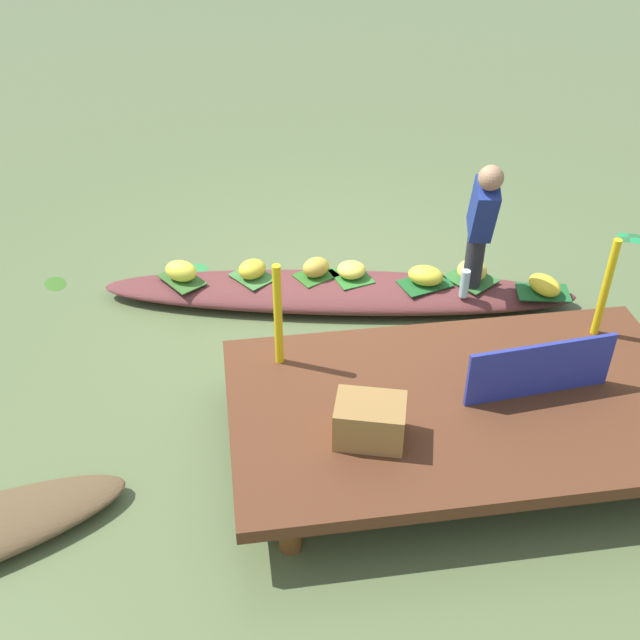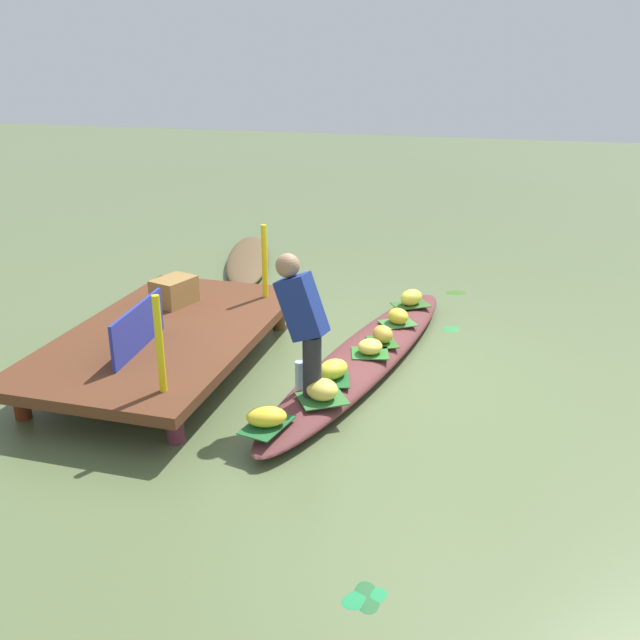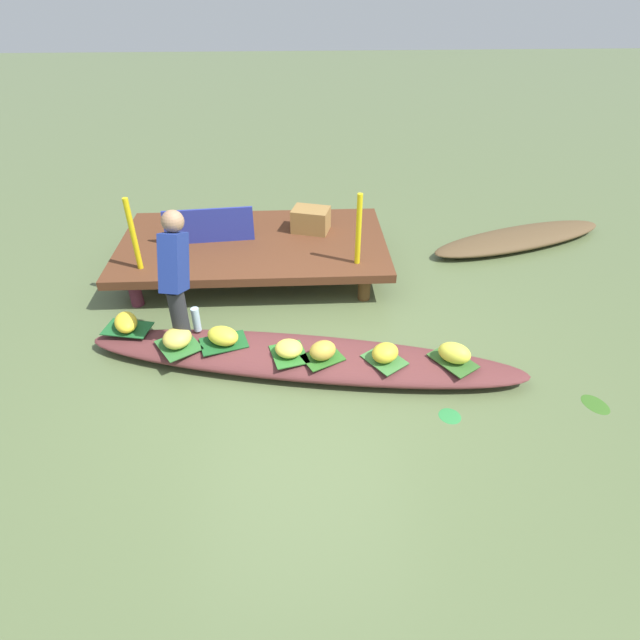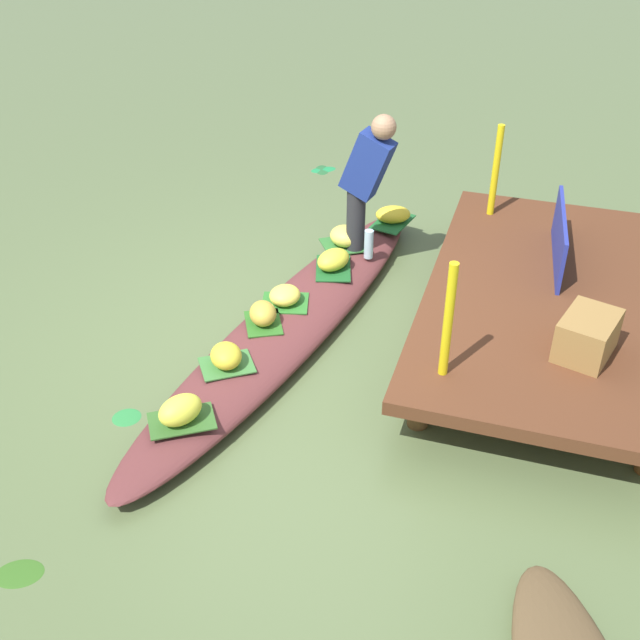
% 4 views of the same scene
% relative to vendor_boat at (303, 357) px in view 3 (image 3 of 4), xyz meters
% --- Properties ---
extents(canal_water, '(40.00, 40.00, 0.00)m').
position_rel_vendor_boat_xyz_m(canal_water, '(0.00, 0.00, -0.10)').
color(canal_water, '#596B40').
rests_on(canal_water, ground).
extents(dock_platform, '(3.20, 1.80, 0.40)m').
position_rel_vendor_boat_xyz_m(dock_platform, '(-0.56, 1.87, 0.24)').
color(dock_platform, '#58301C').
rests_on(dock_platform, ground).
extents(vendor_boat, '(4.25, 1.41, 0.20)m').
position_rel_vendor_boat_xyz_m(vendor_boat, '(0.00, 0.00, 0.00)').
color(vendor_boat, brown).
rests_on(vendor_boat, ground).
extents(moored_boat, '(2.68, 1.39, 0.18)m').
position_rel_vendor_boat_xyz_m(moored_boat, '(2.99, 2.40, -0.01)').
color(moored_boat, brown).
rests_on(moored_boat, ground).
extents(leaf_mat_0, '(0.50, 0.51, 0.01)m').
position_rel_vendor_boat_xyz_m(leaf_mat_0, '(-1.17, 0.11, 0.10)').
color(leaf_mat_0, '#316E31').
rests_on(leaf_mat_0, vendor_boat).
extents(banana_bunch_0, '(0.37, 0.37, 0.17)m').
position_rel_vendor_boat_xyz_m(banana_bunch_0, '(-1.17, 0.11, 0.19)').
color(banana_bunch_0, '#F1D656').
rests_on(banana_bunch_0, vendor_boat).
extents(leaf_mat_1, '(0.49, 0.36, 0.01)m').
position_rel_vendor_boat_xyz_m(leaf_mat_1, '(-1.73, 0.41, 0.10)').
color(leaf_mat_1, '#1D602C').
rests_on(leaf_mat_1, vendor_boat).
extents(banana_bunch_1, '(0.31, 0.37, 0.15)m').
position_rel_vendor_boat_xyz_m(banana_bunch_1, '(-1.73, 0.41, 0.18)').
color(banana_bunch_1, yellow).
rests_on(banana_bunch_1, vendor_boat).
extents(leaf_mat_2, '(0.39, 0.42, 0.01)m').
position_rel_vendor_boat_xyz_m(leaf_mat_2, '(-0.13, -0.08, 0.10)').
color(leaf_mat_2, '#2E752B').
rests_on(leaf_mat_2, vendor_boat).
extents(banana_bunch_2, '(0.30, 0.29, 0.14)m').
position_rel_vendor_boat_xyz_m(banana_bunch_2, '(-0.13, -0.08, 0.17)').
color(banana_bunch_2, '#F9E453').
rests_on(banana_bunch_2, vendor_boat).
extents(leaf_mat_3, '(0.45, 0.49, 0.01)m').
position_rel_vendor_boat_xyz_m(leaf_mat_3, '(1.37, -0.24, 0.10)').
color(leaf_mat_3, '#356328').
rests_on(leaf_mat_3, vendor_boat).
extents(banana_bunch_3, '(0.36, 0.33, 0.18)m').
position_rel_vendor_boat_xyz_m(banana_bunch_3, '(1.37, -0.24, 0.19)').
color(banana_bunch_3, '#EFE745').
rests_on(banana_bunch_3, vendor_boat).
extents(leaf_mat_4, '(0.44, 0.46, 0.01)m').
position_rel_vendor_boat_xyz_m(leaf_mat_4, '(0.75, -0.20, 0.10)').
color(leaf_mat_4, '#3E7938').
rests_on(leaf_mat_4, vendor_boat).
extents(banana_bunch_4, '(0.33, 0.32, 0.16)m').
position_rel_vendor_boat_xyz_m(banana_bunch_4, '(0.75, -0.20, 0.19)').
color(banana_bunch_4, yellow).
rests_on(banana_bunch_4, vendor_boat).
extents(leaf_mat_5, '(0.43, 0.39, 0.01)m').
position_rel_vendor_boat_xyz_m(leaf_mat_5, '(0.18, -0.14, 0.10)').
color(leaf_mat_5, '#2E6A23').
rests_on(leaf_mat_5, vendor_boat).
extents(banana_bunch_5, '(0.31, 0.29, 0.17)m').
position_rel_vendor_boat_xyz_m(banana_bunch_5, '(0.18, -0.14, 0.19)').
color(banana_bunch_5, gold).
rests_on(banana_bunch_5, vendor_boat).
extents(leaf_mat_6, '(0.50, 0.39, 0.01)m').
position_rel_vendor_boat_xyz_m(leaf_mat_6, '(-0.75, 0.13, 0.10)').
color(leaf_mat_6, '#1C5A26').
rests_on(leaf_mat_6, vendor_boat).
extents(banana_bunch_6, '(0.37, 0.33, 0.17)m').
position_rel_vendor_boat_xyz_m(banana_bunch_6, '(-0.75, 0.13, 0.19)').
color(banana_bunch_6, yellow).
rests_on(banana_bunch_6, vendor_boat).
extents(vendor_person, '(0.26, 0.47, 1.23)m').
position_rel_vendor_boat_xyz_m(vendor_person, '(-1.12, 0.29, 0.80)').
color(vendor_person, '#28282D').
rests_on(vendor_person, vendor_boat).
extents(water_bottle, '(0.08, 0.08, 0.25)m').
position_rel_vendor_boat_xyz_m(water_bottle, '(-1.03, 0.36, 0.23)').
color(water_bottle, silver).
rests_on(water_bottle, vendor_boat).
extents(market_banner, '(1.04, 0.12, 0.42)m').
position_rel_vendor_boat_xyz_m(market_banner, '(-1.06, 1.87, 0.51)').
color(market_banner, '#283397').
rests_on(market_banner, dock_platform).
extents(railing_post_west, '(0.06, 0.06, 0.81)m').
position_rel_vendor_boat_xyz_m(railing_post_west, '(-1.76, 1.27, 0.71)').
color(railing_post_west, yellow).
rests_on(railing_post_west, dock_platform).
extents(railing_post_east, '(0.06, 0.06, 0.81)m').
position_rel_vendor_boat_xyz_m(railing_post_east, '(0.64, 1.27, 0.71)').
color(railing_post_east, yellow).
rests_on(railing_post_east, dock_platform).
extents(produce_crate, '(0.51, 0.43, 0.29)m').
position_rel_vendor_boat_xyz_m(produce_crate, '(0.16, 2.13, 0.45)').
color(produce_crate, olive).
rests_on(produce_crate, dock_platform).
extents(drifting_plant_1, '(0.29, 0.32, 0.01)m').
position_rel_vendor_boat_xyz_m(drifting_plant_1, '(2.56, -0.66, -0.10)').
color(drifting_plant_1, '#366620').
rests_on(drifting_plant_1, ground).
extents(drifting_plant_2, '(0.27, 0.27, 0.01)m').
position_rel_vendor_boat_xyz_m(drifting_plant_2, '(1.24, -0.73, -0.10)').
color(drifting_plant_2, '#2D863F').
rests_on(drifting_plant_2, ground).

